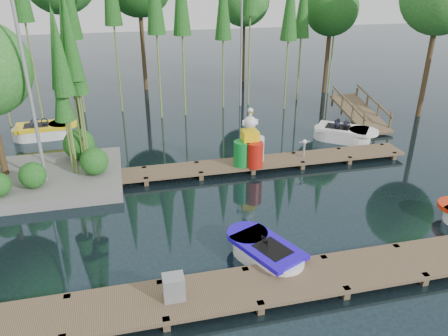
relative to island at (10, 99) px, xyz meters
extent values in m
plane|color=#1B2B33|center=(6.30, -3.29, -3.18)|extent=(90.00, 90.00, 0.00)
cube|color=brown|center=(6.30, -7.79, -2.93)|extent=(18.00, 1.50, 0.10)
cube|color=brown|center=(2.00, -7.16, -3.13)|extent=(0.16, 0.16, 0.50)
cube|color=brown|center=(4.15, -8.42, -3.13)|extent=(0.16, 0.16, 0.50)
cube|color=brown|center=(4.15, -7.16, -3.13)|extent=(0.16, 0.16, 0.50)
cube|color=brown|center=(6.30, -8.42, -3.13)|extent=(0.16, 0.16, 0.50)
cube|color=brown|center=(6.30, -7.16, -3.13)|extent=(0.16, 0.16, 0.50)
cube|color=brown|center=(8.45, -8.42, -3.13)|extent=(0.16, 0.16, 0.50)
cube|color=brown|center=(8.45, -7.16, -3.13)|extent=(0.16, 0.16, 0.50)
cube|color=brown|center=(10.60, -8.42, -3.13)|extent=(0.16, 0.16, 0.50)
cube|color=brown|center=(10.60, -7.16, -3.13)|extent=(0.16, 0.16, 0.50)
cube|color=brown|center=(7.30, -0.79, -2.93)|extent=(15.00, 1.20, 0.10)
cube|color=brown|center=(0.20, -1.27, -3.13)|extent=(0.16, 0.16, 0.50)
cube|color=brown|center=(0.20, -0.31, -3.13)|extent=(0.16, 0.16, 0.50)
cube|color=brown|center=(2.23, -1.27, -3.13)|extent=(0.16, 0.16, 0.50)
cube|color=brown|center=(2.23, -0.31, -3.13)|extent=(0.16, 0.16, 0.50)
cube|color=brown|center=(4.26, -1.27, -3.13)|extent=(0.16, 0.16, 0.50)
cube|color=brown|center=(4.26, -0.31, -3.13)|extent=(0.16, 0.16, 0.50)
cube|color=brown|center=(6.28, -1.27, -3.13)|extent=(0.16, 0.16, 0.50)
cube|color=brown|center=(6.28, -0.31, -3.13)|extent=(0.16, 0.16, 0.50)
cube|color=brown|center=(8.31, -1.27, -3.13)|extent=(0.16, 0.16, 0.50)
cube|color=brown|center=(8.31, -0.31, -3.13)|extent=(0.16, 0.16, 0.50)
cube|color=brown|center=(10.34, -1.27, -3.13)|extent=(0.16, 0.16, 0.50)
cube|color=brown|center=(10.34, -0.31, -3.13)|extent=(0.16, 0.16, 0.50)
cube|color=brown|center=(12.37, -1.27, -3.13)|extent=(0.16, 0.16, 0.50)
cube|color=brown|center=(12.37, -0.31, -3.13)|extent=(0.16, 0.16, 0.50)
cube|color=brown|center=(14.40, -1.27, -3.13)|extent=(0.16, 0.16, 0.50)
cube|color=brown|center=(14.40, -0.31, -3.13)|extent=(0.16, 0.16, 0.50)
cube|color=slate|center=(0.30, -0.29, -3.00)|extent=(6.20, 4.20, 0.42)
sphere|color=#23631F|center=(0.50, -1.29, -2.34)|extent=(0.90, 0.90, 0.90)
sphere|color=#23631F|center=(1.90, 0.91, -2.19)|extent=(1.20, 1.20, 1.20)
sphere|color=#23631F|center=(2.50, -0.69, -2.29)|extent=(1.00, 1.00, 1.00)
cylinder|color=olive|center=(2.04, 0.27, -0.22)|extent=(0.07, 0.07, 5.93)
cone|color=#23631F|center=(2.04, 0.27, 1.86)|extent=(0.70, 0.70, 2.97)
cylinder|color=olive|center=(1.73, 0.11, -0.35)|extent=(0.07, 0.07, 5.66)
cone|color=#23631F|center=(1.73, 0.11, 1.63)|extent=(0.70, 0.70, 2.83)
cylinder|color=olive|center=(2.23, 0.30, -0.57)|extent=(0.07, 0.07, 5.22)
cone|color=#23631F|center=(2.23, 0.30, 1.26)|extent=(0.70, 0.70, 2.61)
cylinder|color=olive|center=(1.85, -0.51, -0.42)|extent=(0.07, 0.07, 5.53)
cone|color=#23631F|center=(1.85, -0.51, 1.52)|extent=(0.70, 0.70, 2.76)
cylinder|color=olive|center=(1.71, -0.39, -1.18)|extent=(0.07, 0.07, 4.01)
cone|color=#23631F|center=(1.71, -0.39, 0.23)|extent=(0.70, 0.70, 2.01)
cylinder|color=olive|center=(2.17, 0.16, -0.13)|extent=(0.07, 0.07, 6.11)
cone|color=#23631F|center=(2.17, 0.16, 2.01)|extent=(0.70, 0.70, 3.05)
cylinder|color=#44321D|center=(19.04, 3.61, -0.15)|extent=(0.26, 0.26, 6.06)
cylinder|color=#44321D|center=(16.28, 9.35, -0.67)|extent=(0.26, 0.26, 5.02)
sphere|color=#23631F|center=(16.28, 9.35, 1.84)|extent=(3.16, 3.16, 3.16)
cylinder|color=#44321D|center=(12.04, 13.41, -0.53)|extent=(0.26, 0.26, 5.31)
sphere|color=#347E2D|center=(12.04, 13.41, 2.12)|extent=(3.34, 3.34, 3.34)
cylinder|color=#44321D|center=(5.30, 12.74, 0.05)|extent=(0.26, 0.26, 6.46)
cylinder|color=#44321D|center=(0.88, 12.71, 0.24)|extent=(0.26, 0.26, 6.85)
cylinder|color=olive|center=(-0.41, 7.53, 1.65)|extent=(0.09, 0.09, 9.66)
cylinder|color=olive|center=(1.62, 8.54, 0.66)|extent=(0.09, 0.09, 7.69)
cylinder|color=olive|center=(3.67, 8.19, 1.31)|extent=(0.09, 0.09, 8.99)
cylinder|color=olive|center=(5.66, 6.58, 1.03)|extent=(0.09, 0.09, 8.44)
cylinder|color=olive|center=(6.95, 6.71, 0.93)|extent=(0.09, 0.09, 8.22)
cylinder|color=olive|center=(9.25, 7.58, 0.52)|extent=(0.09, 0.09, 7.41)
cylinder|color=olive|center=(10.79, 7.80, 1.70)|extent=(0.09, 0.09, 9.77)
cylinder|color=olive|center=(12.54, 6.54, 0.52)|extent=(0.09, 0.09, 7.40)
cylinder|color=olive|center=(13.93, 8.13, 0.39)|extent=(0.09, 0.09, 7.14)
cone|color=#23631F|center=(13.93, 8.13, 2.39)|extent=(0.90, 0.90, 3.93)
cylinder|color=olive|center=(16.47, 9.13, 1.12)|extent=(0.09, 0.09, 8.61)
cylinder|color=gray|center=(0.80, -0.79, 0.32)|extent=(0.12, 0.12, 7.00)
cylinder|color=gray|center=(10.30, 7.71, 0.32)|extent=(0.12, 0.12, 7.00)
cube|color=brown|center=(15.30, 3.21, -2.63)|extent=(1.50, 3.94, 0.95)
cube|color=brown|center=(14.60, 1.61, -2.59)|extent=(0.08, 0.08, 0.90)
cube|color=brown|center=(14.60, 2.71, -2.48)|extent=(0.08, 0.08, 0.90)
cube|color=brown|center=(14.60, 3.81, -2.37)|extent=(0.08, 0.08, 0.90)
cube|color=brown|center=(14.60, 4.91, -2.26)|extent=(0.08, 0.08, 0.90)
cube|color=brown|center=(14.60, 3.21, -2.03)|extent=(0.06, 3.54, 0.83)
cube|color=brown|center=(16.00, 1.61, -2.59)|extent=(0.08, 0.08, 0.90)
cube|color=brown|center=(16.00, 2.71, -2.48)|extent=(0.08, 0.08, 0.90)
cube|color=brown|center=(16.00, 3.81, -2.37)|extent=(0.08, 0.08, 0.90)
cube|color=brown|center=(16.00, 4.91, -2.26)|extent=(0.08, 0.08, 0.90)
cube|color=brown|center=(16.00, 3.21, -2.03)|extent=(0.06, 3.54, 0.83)
cube|color=white|center=(7.06, -6.65, -3.00)|extent=(1.49, 1.50, 0.52)
cylinder|color=white|center=(6.83, -6.13, -3.00)|extent=(1.49, 1.49, 0.52)
cylinder|color=white|center=(7.29, -7.16, -3.00)|extent=(1.49, 1.49, 0.52)
cube|color=#1E08D0|center=(7.06, -6.65, -2.71)|extent=(1.85, 2.26, 0.13)
cylinder|color=#1E08D0|center=(6.72, -5.89, -2.71)|extent=(1.52, 1.52, 0.13)
cube|color=black|center=(7.14, -6.82, -2.67)|extent=(1.02, 1.13, 0.06)
torus|color=black|center=(7.00, -6.52, -2.53)|extent=(0.23, 0.29, 0.25)
cube|color=white|center=(-0.06, 4.88, -2.97)|extent=(1.41, 1.40, 0.60)
cylinder|color=white|center=(0.60, 4.92, -2.97)|extent=(1.40, 1.40, 0.60)
cylinder|color=white|center=(-0.72, 4.83, -2.97)|extent=(1.40, 1.40, 0.60)
cube|color=yellow|center=(-0.06, 4.88, -2.64)|extent=(2.36, 1.49, 0.15)
cylinder|color=yellow|center=(0.90, 4.94, -2.64)|extent=(1.42, 1.42, 0.15)
cube|color=black|center=(-0.28, 4.86, -2.59)|extent=(1.13, 0.88, 0.07)
torus|color=black|center=(0.10, 4.89, -2.42)|extent=(0.31, 0.18, 0.29)
imported|color=#1E1E2D|center=(-0.33, 4.86, -2.33)|extent=(0.50, 0.39, 1.06)
cube|color=white|center=(13.35, 1.30, -2.97)|extent=(1.80, 1.80, 0.59)
cylinder|color=white|center=(13.86, 0.91, -2.97)|extent=(1.79, 1.79, 0.59)
cylinder|color=white|center=(12.84, 1.69, -2.97)|extent=(1.79, 1.79, 0.59)
cube|color=white|center=(13.35, 1.30, -2.65)|extent=(2.56, 2.39, 0.15)
cylinder|color=white|center=(14.09, 0.73, -2.65)|extent=(1.83, 1.83, 0.15)
cube|color=black|center=(13.18, 1.43, -2.60)|extent=(1.32, 1.27, 0.06)
torus|color=black|center=(13.48, 1.21, -2.44)|extent=(0.33, 0.31, 0.28)
imported|color=#1E1E2D|center=(13.14, 1.46, -2.38)|extent=(0.53, 0.51, 0.96)
imported|color=#1E1E2D|center=(13.66, 1.53, -2.45)|extent=(0.41, 0.39, 0.73)
cube|color=gray|center=(4.41, -7.79, -2.58)|extent=(0.49, 0.41, 0.60)
cylinder|color=yellow|center=(8.43, -0.79, -2.42)|extent=(0.62, 0.62, 0.93)
cylinder|color=#0E7F2A|center=(7.94, -1.00, -2.40)|extent=(0.65, 0.65, 0.97)
cylinder|color=silver|center=(8.59, -0.67, -2.40)|extent=(0.65, 0.65, 0.97)
cylinder|color=red|center=(8.37, -1.21, -2.40)|extent=(0.65, 0.65, 0.97)
cube|color=yellow|center=(8.26, -0.89, -1.72)|extent=(0.59, 0.59, 0.38)
sphere|color=white|center=(8.26, -0.89, -1.21)|extent=(0.47, 0.47, 0.47)
cylinder|color=white|center=(8.26, -0.89, -0.94)|extent=(0.11, 0.11, 0.32)
sphere|color=white|center=(8.26, -0.89, -0.76)|extent=(0.22, 0.22, 0.22)
cone|color=orange|center=(8.26, -1.11, -0.78)|extent=(0.11, 0.32, 0.11)
cube|color=white|center=(8.26, -0.89, -1.21)|extent=(0.59, 0.06, 0.19)
cylinder|color=gray|center=(10.57, -0.79, -2.61)|extent=(0.09, 0.09, 0.55)
sphere|color=white|center=(10.57, -0.79, -2.24)|extent=(0.18, 0.18, 0.18)
cube|color=gray|center=(10.57, -0.79, -2.24)|extent=(0.46, 0.04, 0.04)
cone|color=orange|center=(10.57, -0.90, -2.24)|extent=(0.04, 0.09, 0.04)
camera|label=1|loc=(3.68, -15.73, 4.04)|focal=35.00mm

